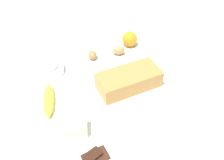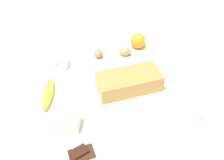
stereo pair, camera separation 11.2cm
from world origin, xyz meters
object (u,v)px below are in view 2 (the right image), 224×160
at_px(loaf_pan, 129,81).
at_px(flour_bowl, 53,62).
at_px(butter_block, 67,122).
at_px(egg_near_butter, 125,51).
at_px(banana, 48,93).
at_px(sugar_bowl, 186,109).
at_px(orange_fruit, 138,41).
at_px(chocolate_plate, 81,155).
at_px(egg_beside_bowl, 99,53).

bearing_deg(loaf_pan, flour_bowl, -39.24).
height_order(butter_block, egg_near_butter, butter_block).
bearing_deg(banana, sugar_bowl, 151.81).
bearing_deg(orange_fruit, butter_block, 41.21).
distance_m(banana, egg_near_butter, 0.46).
xyz_separation_m(sugar_bowl, butter_block, (0.46, -0.09, -0.00)).
bearing_deg(flour_bowl, orange_fruit, -177.71).
bearing_deg(butter_block, egg_near_butter, -135.91).
height_order(sugar_bowl, banana, sugar_bowl).
height_order(loaf_pan, chocolate_plate, loaf_pan).
distance_m(flour_bowl, butter_block, 0.38).
relative_size(orange_fruit, egg_near_butter, 1.29).
bearing_deg(flour_bowl, sugar_bowl, 134.43).
distance_m(flour_bowl, egg_near_butter, 0.37).
relative_size(loaf_pan, flour_bowl, 1.89).
relative_size(loaf_pan, orange_fruit, 3.46).
distance_m(flour_bowl, chocolate_plate, 0.52).
bearing_deg(banana, flour_bowl, -105.25).
bearing_deg(orange_fruit, banana, 22.71).
xyz_separation_m(sugar_bowl, egg_near_butter, (0.09, -0.45, -0.01)).
xyz_separation_m(egg_near_butter, chocolate_plate, (0.35, 0.50, -0.01)).
bearing_deg(banana, chocolate_plate, 102.33).
relative_size(butter_block, chocolate_plate, 0.69).
xyz_separation_m(sugar_bowl, chocolate_plate, (0.44, 0.05, -0.02)).
xyz_separation_m(banana, chocolate_plate, (-0.07, 0.33, -0.01)).
distance_m(orange_fruit, egg_beside_bowl, 0.22).
distance_m(loaf_pan, sugar_bowl, 0.27).
height_order(orange_fruit, egg_near_butter, orange_fruit).
xyz_separation_m(sugar_bowl, egg_beside_bowl, (0.23, -0.47, -0.01)).
xyz_separation_m(egg_beside_bowl, chocolate_plate, (0.22, 0.52, -0.01)).
bearing_deg(flour_bowl, egg_beside_bowl, -179.52).
height_order(loaf_pan, flour_bowl, loaf_pan).
relative_size(flour_bowl, egg_beside_bowl, 2.69).
xyz_separation_m(banana, butter_block, (-0.05, 0.19, 0.01)).
height_order(sugar_bowl, chocolate_plate, sugar_bowl).
distance_m(loaf_pan, egg_beside_bowl, 0.27).
distance_m(egg_beside_bowl, chocolate_plate, 0.57).
height_order(egg_beside_bowl, chocolate_plate, egg_beside_bowl).
distance_m(orange_fruit, butter_block, 0.61).
relative_size(banana, chocolate_plate, 1.46).
relative_size(loaf_pan, butter_block, 3.15).
bearing_deg(sugar_bowl, egg_near_butter, -78.15).
bearing_deg(chocolate_plate, sugar_bowl, -173.43).
relative_size(loaf_pan, egg_near_butter, 4.46).
bearing_deg(orange_fruit, egg_near_butter, 26.00).
xyz_separation_m(butter_block, egg_beside_bowl, (-0.24, -0.39, -0.01)).
height_order(flour_bowl, egg_near_butter, flour_bowl).
xyz_separation_m(sugar_bowl, orange_fruit, (0.01, -0.49, 0.01)).
relative_size(banana, orange_fruit, 2.32).
bearing_deg(sugar_bowl, chocolate_plate, 6.57).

